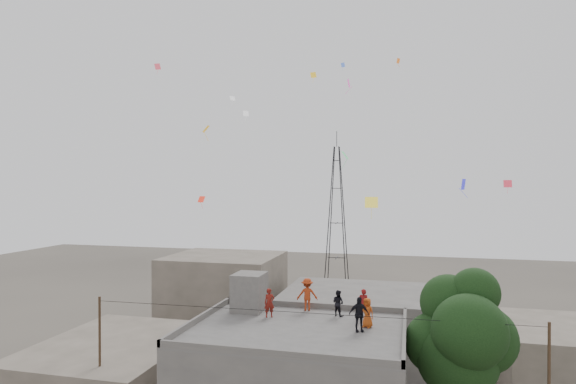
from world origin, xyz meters
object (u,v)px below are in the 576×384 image
at_px(person_red_adult, 363,303).
at_px(person_dark_adult, 359,314).
at_px(transmission_tower, 337,216).
at_px(stair_head_box, 249,292).
at_px(tree, 461,337).

distance_m(person_red_adult, person_dark_adult, 2.36).
height_order(transmission_tower, person_dark_adult, transmission_tower).
bearing_deg(person_red_adult, transmission_tower, -82.96).
bearing_deg(stair_head_box, person_red_adult, -0.02).
relative_size(tree, transmission_tower, 0.45).
relative_size(stair_head_box, person_dark_adult, 1.25).
xyz_separation_m(stair_head_box, person_red_adult, (6.08, -0.00, -0.26)).
bearing_deg(stair_head_box, person_dark_adult, -21.17).
bearing_deg(tree, stair_head_box, 169.26).
xyz_separation_m(transmission_tower, person_dark_adult, (6.89, -39.76, -2.17)).
bearing_deg(person_dark_adult, transmission_tower, 79.58).
distance_m(stair_head_box, transmission_tower, 37.46).
height_order(tree, transmission_tower, transmission_tower).
bearing_deg(tree, person_dark_adult, -175.49).
xyz_separation_m(tree, person_red_adult, (-4.49, 2.00, 0.74)).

